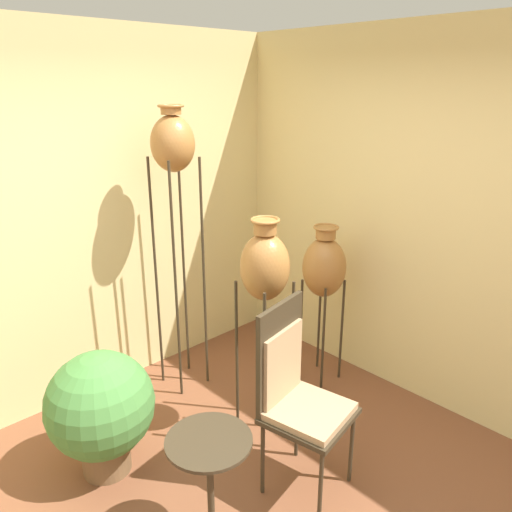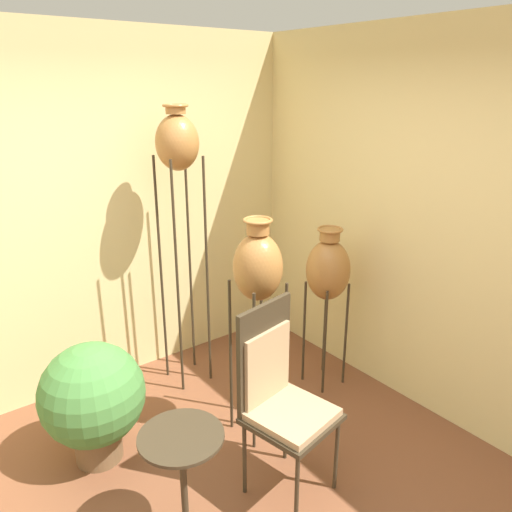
# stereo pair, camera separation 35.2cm
# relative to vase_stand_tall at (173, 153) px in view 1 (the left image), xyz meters

# --- Properties ---
(wall_back) EXTENTS (7.66, 0.06, 2.70)m
(wall_back) POSITION_rel_vase_stand_tall_xyz_m (-0.64, 0.43, -0.49)
(wall_back) COLOR beige
(wall_back) RESTS_ON ground_plane
(wall_right) EXTENTS (0.06, 7.66, 2.70)m
(wall_right) POSITION_rel_vase_stand_tall_xyz_m (1.22, -1.43, -0.49)
(wall_right) COLOR beige
(wall_right) RESTS_ON ground_plane
(vase_stand_tall) EXTENTS (0.31, 0.31, 2.16)m
(vase_stand_tall) POSITION_rel_vase_stand_tall_xyz_m (0.00, 0.00, 0.00)
(vase_stand_tall) COLOR #382D1E
(vase_stand_tall) RESTS_ON ground_plane
(vase_stand_medium) EXTENTS (0.31, 0.31, 1.52)m
(vase_stand_medium) POSITION_rel_vase_stand_tall_xyz_m (0.05, -0.87, -0.64)
(vase_stand_medium) COLOR #382D1E
(vase_stand_medium) RESTS_ON ground_plane
(vase_stand_short) EXTENTS (0.33, 0.33, 1.29)m
(vase_stand_short) POSITION_rel_vase_stand_tall_xyz_m (0.83, -0.72, -0.87)
(vase_stand_short) COLOR #382D1E
(vase_stand_short) RESTS_ON ground_plane
(chair) EXTENTS (0.52, 0.52, 1.15)m
(chair) POSITION_rel_vase_stand_tall_xyz_m (-0.16, -1.33, -1.19)
(chair) COLOR #382D1E
(chair) RESTS_ON ground_plane
(side_table) EXTENTS (0.43, 0.43, 0.66)m
(side_table) POSITION_rel_vase_stand_tall_xyz_m (-0.79, -1.34, -1.36)
(side_table) COLOR #382D1E
(side_table) RESTS_ON ground_plane
(potted_plant) EXTENTS (0.65, 0.65, 0.80)m
(potted_plant) POSITION_rel_vase_stand_tall_xyz_m (-0.94, -0.46, -1.39)
(potted_plant) COLOR brown
(potted_plant) RESTS_ON ground_plane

